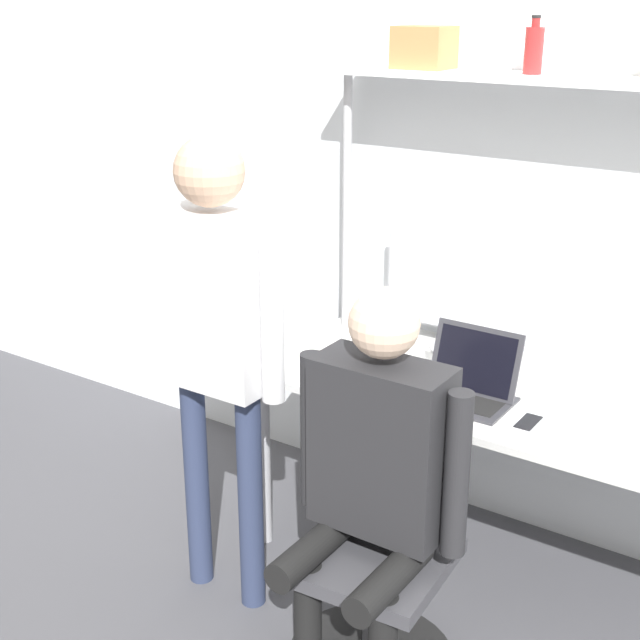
# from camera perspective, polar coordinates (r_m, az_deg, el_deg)

# --- Properties ---
(wall_back) EXTENTS (8.00, 0.06, 2.70)m
(wall_back) POSITION_cam_1_polar(r_m,az_deg,el_deg) (3.47, 17.60, 6.11)
(wall_back) COLOR silver
(wall_back) RESTS_ON ground_plane
(desk) EXTENTS (2.16, 0.78, 0.78)m
(desk) POSITION_cam_1_polar(r_m,az_deg,el_deg) (3.31, 14.25, -6.09)
(desk) COLOR silver
(desk) RESTS_ON ground_plane
(shelf_unit) EXTENTS (2.05, 0.27, 1.87)m
(shelf_unit) POSITION_cam_1_polar(r_m,az_deg,el_deg) (3.26, 17.18, 10.14)
(shelf_unit) COLOR white
(shelf_unit) RESTS_ON ground_plane
(monitor) EXTENTS (0.63, 0.20, 0.47)m
(monitor) POSITION_cam_1_polar(r_m,az_deg,el_deg) (3.58, 8.83, 1.92)
(monitor) COLOR #B7B7BC
(monitor) RESTS_ON desk
(laptop) EXTENTS (0.33, 0.25, 0.25)m
(laptop) POSITION_cam_1_polar(r_m,az_deg,el_deg) (3.22, 9.54, -3.78)
(laptop) COLOR #333338
(laptop) RESTS_ON desk
(cell_phone) EXTENTS (0.07, 0.15, 0.01)m
(cell_phone) POSITION_cam_1_polar(r_m,az_deg,el_deg) (3.09, 13.18, -6.45)
(cell_phone) COLOR silver
(cell_phone) RESTS_ON desk
(office_chair) EXTENTS (0.56, 0.56, 0.91)m
(office_chair) POSITION_cam_1_polar(r_m,az_deg,el_deg) (3.07, 3.72, -17.13)
(office_chair) COLOR black
(office_chair) RESTS_ON ground_plane
(person_seated) EXTENTS (0.59, 0.47, 1.34)m
(person_seated) POSITION_cam_1_polar(r_m,az_deg,el_deg) (2.75, 3.52, -9.12)
(person_seated) COLOR black
(person_seated) RESTS_ON ground_plane
(person_standing) EXTENTS (0.56, 0.23, 1.72)m
(person_standing) POSITION_cam_1_polar(r_m,az_deg,el_deg) (3.04, -6.70, 0.16)
(person_standing) COLOR #2D3856
(person_standing) RESTS_ON ground_plane
(bottle_red) EXTENTS (0.06, 0.06, 0.20)m
(bottle_red) POSITION_cam_1_polar(r_m,az_deg,el_deg) (3.30, 13.52, 16.49)
(bottle_red) COLOR maroon
(bottle_red) RESTS_ON shelf_unit
(storage_box) EXTENTS (0.20, 0.17, 0.15)m
(storage_box) POSITION_cam_1_polar(r_m,az_deg,el_deg) (3.48, 6.68, 16.94)
(storage_box) COLOR #B27A47
(storage_box) RESTS_ON shelf_unit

